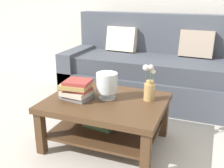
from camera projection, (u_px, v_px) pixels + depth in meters
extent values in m
plane|color=#B7B2A8|center=(121.00, 128.00, 2.78)|extent=(10.00, 10.00, 0.00)
cube|color=#474C56|center=(154.00, 87.00, 3.44)|extent=(2.28, 0.90, 0.36)
cube|color=#40444E|center=(154.00, 66.00, 3.33)|extent=(2.04, 0.74, 0.20)
cube|color=#474C56|center=(162.00, 41.00, 3.58)|extent=(2.28, 0.20, 0.70)
cube|color=#474C56|center=(81.00, 69.00, 3.76)|extent=(0.20, 0.90, 0.60)
cube|color=beige|center=(122.00, 39.00, 3.63)|extent=(0.41, 0.21, 0.34)
cube|color=gray|center=(197.00, 44.00, 3.30)|extent=(0.41, 0.21, 0.34)
cube|color=#4C331E|center=(106.00, 103.00, 2.38)|extent=(1.03, 0.79, 0.05)
cube|color=#4C331E|center=(41.00, 133.00, 2.30)|extent=(0.07, 0.07, 0.38)
cube|color=#4C331E|center=(146.00, 155.00, 1.99)|extent=(0.07, 0.07, 0.38)
cube|color=#4C331E|center=(79.00, 103.00, 2.90)|extent=(0.07, 0.07, 0.38)
cube|color=#4C331E|center=(164.00, 117.00, 2.59)|extent=(0.07, 0.07, 0.38)
cube|color=#4C331E|center=(106.00, 129.00, 2.46)|extent=(0.91, 0.67, 0.02)
cube|color=#51704C|center=(101.00, 124.00, 2.50)|extent=(0.30, 0.23, 0.04)
cube|color=slate|center=(77.00, 96.00, 2.40)|extent=(0.28, 0.22, 0.04)
cube|color=beige|center=(77.00, 92.00, 2.38)|extent=(0.26, 0.23, 0.04)
cube|color=#993833|center=(76.00, 89.00, 2.36)|extent=(0.27, 0.18, 0.03)
cube|color=tan|center=(75.00, 85.00, 2.36)|extent=(0.26, 0.24, 0.04)
cube|color=#993833|center=(78.00, 82.00, 2.34)|extent=(0.24, 0.21, 0.03)
cylinder|color=silver|center=(107.00, 98.00, 2.40)|extent=(0.15, 0.15, 0.02)
cylinder|color=silver|center=(107.00, 94.00, 2.39)|extent=(0.04, 0.04, 0.05)
cylinder|color=silver|center=(107.00, 82.00, 2.35)|extent=(0.19, 0.19, 0.17)
sphere|color=#51704C|center=(104.00, 85.00, 2.37)|extent=(0.06, 0.06, 0.06)
sphere|color=tan|center=(111.00, 86.00, 2.37)|extent=(0.05, 0.05, 0.05)
cylinder|color=tan|center=(150.00, 92.00, 2.34)|extent=(0.10, 0.10, 0.15)
cylinder|color=tan|center=(150.00, 82.00, 2.32)|extent=(0.07, 0.07, 0.03)
cylinder|color=#426638|center=(153.00, 77.00, 2.28)|extent=(0.01, 0.01, 0.07)
sphere|color=silver|center=(154.00, 72.00, 2.27)|extent=(0.04, 0.04, 0.04)
cylinder|color=#426638|center=(150.00, 75.00, 2.31)|extent=(0.01, 0.01, 0.09)
sphere|color=#B28CB7|center=(151.00, 68.00, 2.29)|extent=(0.05, 0.05, 0.05)
cylinder|color=#426638|center=(146.00, 75.00, 2.30)|extent=(0.01, 0.01, 0.09)
sphere|color=silver|center=(146.00, 68.00, 2.28)|extent=(0.06, 0.06, 0.06)
cylinder|color=#426638|center=(150.00, 75.00, 2.26)|extent=(0.01, 0.01, 0.12)
sphere|color=silver|center=(151.00, 67.00, 2.24)|extent=(0.04, 0.04, 0.04)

